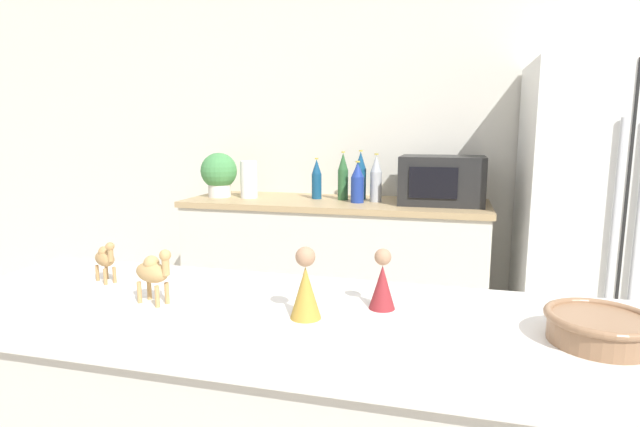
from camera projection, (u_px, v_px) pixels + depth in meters
name	position (u px, v px, depth m)	size (l,w,h in m)	color
wall_back	(400.00, 140.00, 3.25)	(8.00, 0.06, 2.55)	silver
back_counter	(334.00, 271.00, 3.16)	(1.85, 0.63, 0.91)	silver
refrigerator	(602.00, 223.00, 2.67)	(0.82, 0.70, 1.69)	white
potted_plant	(219.00, 173.00, 3.22)	(0.23, 0.23, 0.29)	silver
paper_towel_roll	(249.00, 180.00, 3.18)	(0.11, 0.11, 0.24)	white
microwave	(442.00, 180.00, 2.92)	(0.48, 0.37, 0.28)	black
back_bottle_0	(376.00, 179.00, 3.00)	(0.07, 0.07, 0.29)	#B2B7BC
back_bottle_1	(357.00, 183.00, 2.97)	(0.08, 0.08, 0.25)	navy
back_bottle_2	(343.00, 177.00, 3.08)	(0.06, 0.06, 0.30)	#2D6033
back_bottle_3	(317.00, 179.00, 3.14)	(0.06, 0.06, 0.26)	navy
back_bottle_4	(360.00, 176.00, 3.11)	(0.07, 0.07, 0.31)	navy
fruit_bowl	(600.00, 327.00, 0.93)	(0.20, 0.20, 0.06)	#8C6647
camel_figurine	(153.00, 271.00, 1.14)	(0.11, 0.07, 0.13)	tan
camel_figurine_second	(105.00, 258.00, 1.31)	(0.09, 0.07, 0.11)	#A87F4C
wise_man_figurine_crimson	(382.00, 283.00, 1.11)	(0.06, 0.06, 0.14)	maroon
wise_man_figurine_purple	(306.00, 288.00, 1.06)	(0.07, 0.07, 0.16)	#B28933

